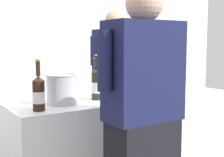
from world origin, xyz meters
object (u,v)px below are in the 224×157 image
wine_bottle_0 (130,77)px  wine_bottle_1 (39,93)px  wine_bottle_2 (135,82)px  wine_bottle_4 (119,83)px  person_guest (143,133)px  wine_bottle_6 (159,78)px  wine_bottle_5 (180,78)px  wine_bottle_7 (96,82)px  ice_bucket (62,89)px  potted_shrub (146,79)px  person_server (115,92)px  wine_bottle_3 (97,84)px  wine_glass (148,79)px

wine_bottle_0 → wine_bottle_1: wine_bottle_0 is taller
wine_bottle_2 → wine_bottle_4: 0.22m
wine_bottle_0 → person_guest: bearing=-121.8°
wine_bottle_6 → wine_bottle_5: bearing=-50.7°
wine_bottle_4 → wine_bottle_7: size_ratio=1.17×
wine_bottle_7 → ice_bucket: (-0.38, -0.18, -0.01)m
wine_bottle_6 → person_guest: 1.16m
potted_shrub → person_server: bearing=-151.1°
wine_bottle_7 → person_server: (0.54, 0.53, -0.21)m
wine_bottle_3 → person_guest: size_ratio=0.21×
wine_bottle_5 → potted_shrub: potted_shrub is taller
wine_bottle_1 → wine_bottle_6: bearing=12.5°
wine_glass → ice_bucket: 0.78m
wine_bottle_0 → wine_bottle_7: size_ratio=1.10×
wine_bottle_0 → wine_bottle_3: wine_bottle_3 is taller
wine_bottle_5 → ice_bucket: bearing=-180.0°
wine_bottle_0 → wine_glass: 0.24m
wine_glass → wine_bottle_0: bearing=95.3°
wine_bottle_5 → wine_bottle_6: (-0.12, 0.15, -0.01)m
wine_bottle_0 → potted_shrub: size_ratio=0.27×
wine_bottle_5 → person_guest: (-0.94, -0.64, -0.20)m
wine_glass → person_server: person_server is taller
wine_bottle_3 → wine_glass: (0.49, -0.02, 0.01)m
wine_bottle_5 → wine_glass: (-0.39, -0.01, 0.02)m
wine_bottle_7 → wine_bottle_4: bearing=-81.7°
wine_bottle_7 → wine_glass: bearing=-25.3°
wine_bottle_1 → person_server: bearing=36.3°
wine_bottle_3 → wine_bottle_5: (0.87, -0.01, -0.01)m
wine_bottle_6 → person_server: size_ratio=0.18×
ice_bucket → person_server: person_server is taller
wine_bottle_2 → wine_bottle_5: bearing=2.8°
wine_bottle_6 → wine_bottle_3: bearing=-169.4°
potted_shrub → wine_bottle_3: bearing=-141.3°
wine_bottle_5 → wine_bottle_7: bearing=167.2°
wine_glass → potted_shrub: potted_shrub is taller
wine_bottle_1 → wine_bottle_7: size_ratio=1.06×
wine_glass → person_guest: 0.87m
wine_bottle_2 → wine_bottle_5: size_ratio=0.94×
wine_bottle_2 → ice_bucket: size_ratio=1.37×
wine_bottle_2 → person_guest: bearing=-123.2°
wine_bottle_3 → person_server: person_server is taller
wine_bottle_3 → person_guest: 0.69m
wine_bottle_2 → wine_bottle_3: wine_bottle_3 is taller
wine_glass → person_server: size_ratio=0.12×
wine_bottle_4 → person_guest: bearing=-109.9°
wine_bottle_1 → wine_bottle_6: size_ratio=1.09×
ice_bucket → wine_bottle_5: bearing=0.0°
wine_glass → person_server: (0.14, 0.72, -0.22)m
wine_bottle_6 → ice_bucket: 1.06m
wine_bottle_5 → wine_bottle_0: bearing=151.2°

